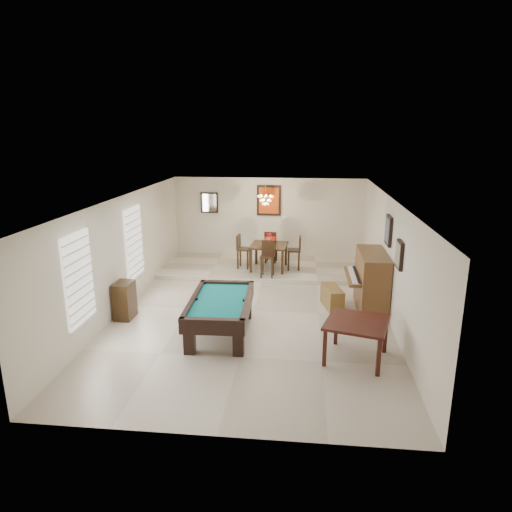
% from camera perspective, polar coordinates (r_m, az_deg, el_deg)
% --- Properties ---
extents(ground_plane, '(6.00, 9.00, 0.02)m').
position_cam_1_polar(ground_plane, '(10.60, -0.34, -6.92)').
color(ground_plane, beige).
extents(wall_back, '(6.00, 0.04, 2.60)m').
position_cam_1_polar(wall_back, '(14.54, 1.61, 4.64)').
color(wall_back, silver).
rests_on(wall_back, ground_plane).
extents(wall_front, '(6.00, 0.04, 2.60)m').
position_cam_1_polar(wall_front, '(6.00, -5.20, -11.58)').
color(wall_front, silver).
rests_on(wall_front, ground_plane).
extents(wall_left, '(0.04, 9.00, 2.60)m').
position_cam_1_polar(wall_left, '(10.91, -16.22, 0.36)').
color(wall_left, silver).
rests_on(wall_left, ground_plane).
extents(wall_right, '(0.04, 9.00, 2.60)m').
position_cam_1_polar(wall_right, '(10.29, 16.49, -0.54)').
color(wall_right, silver).
rests_on(wall_right, ground_plane).
extents(ceiling, '(6.00, 9.00, 0.04)m').
position_cam_1_polar(ceiling, '(9.90, -0.37, 7.19)').
color(ceiling, white).
rests_on(ceiling, wall_back).
extents(dining_step, '(6.00, 2.50, 0.12)m').
position_cam_1_polar(dining_step, '(13.62, 1.17, -1.47)').
color(dining_step, beige).
rests_on(dining_step, ground_plane).
extents(window_left_front, '(0.06, 1.00, 1.70)m').
position_cam_1_polar(window_left_front, '(8.95, -21.28, -2.67)').
color(window_left_front, white).
rests_on(window_left_front, wall_left).
extents(window_left_rear, '(0.06, 1.00, 1.70)m').
position_cam_1_polar(window_left_rear, '(11.41, -15.01, 1.62)').
color(window_left_rear, white).
rests_on(window_left_rear, wall_left).
extents(pool_table, '(1.27, 2.24, 0.73)m').
position_cam_1_polar(pool_table, '(9.35, -4.45, -7.63)').
color(pool_table, black).
rests_on(pool_table, ground_plane).
extents(square_table, '(1.31, 1.31, 0.73)m').
position_cam_1_polar(square_table, '(8.55, 12.38, -10.24)').
color(square_table, black).
rests_on(square_table, ground_plane).
extents(upright_piano, '(0.91, 1.63, 1.36)m').
position_cam_1_polar(upright_piano, '(10.75, 13.39, -3.10)').
color(upright_piano, brown).
rests_on(upright_piano, ground_plane).
extents(piano_bench, '(0.53, 0.93, 0.49)m').
position_cam_1_polar(piano_bench, '(10.88, 9.50, -5.11)').
color(piano_bench, brown).
rests_on(piano_bench, ground_plane).
extents(apothecary_chest, '(0.37, 0.55, 0.82)m').
position_cam_1_polar(apothecary_chest, '(10.49, -16.12, -5.33)').
color(apothecary_chest, black).
rests_on(apothecary_chest, ground_plane).
extents(dining_table, '(1.10, 1.10, 0.85)m').
position_cam_1_polar(dining_table, '(13.20, 1.62, 0.17)').
color(dining_table, black).
rests_on(dining_table, dining_step).
extents(flower_vase, '(0.15, 0.15, 0.22)m').
position_cam_1_polar(flower_vase, '(13.07, 1.64, 2.43)').
color(flower_vase, red).
rests_on(flower_vase, dining_table).
extents(dining_chair_south, '(0.38, 0.38, 0.99)m').
position_cam_1_polar(dining_chair_south, '(12.48, 1.43, -0.41)').
color(dining_chair_south, black).
rests_on(dining_chair_south, dining_step).
extents(dining_chair_north, '(0.39, 0.39, 0.97)m').
position_cam_1_polar(dining_chair_north, '(13.89, 1.90, 1.20)').
color(dining_chair_north, black).
rests_on(dining_chair_north, dining_step).
extents(dining_chair_west, '(0.40, 0.40, 0.98)m').
position_cam_1_polar(dining_chair_west, '(13.29, -1.52, 0.55)').
color(dining_chair_west, black).
rests_on(dining_chair_west, dining_step).
extents(dining_chair_east, '(0.37, 0.37, 0.99)m').
position_cam_1_polar(dining_chair_east, '(13.16, 4.76, 0.39)').
color(dining_chair_east, black).
rests_on(dining_chair_east, dining_step).
extents(chandelier, '(0.44, 0.44, 0.60)m').
position_cam_1_polar(chandelier, '(13.11, 1.20, 7.45)').
color(chandelier, '#FFE5B2').
rests_on(chandelier, ceiling).
extents(back_painting, '(0.75, 0.06, 0.95)m').
position_cam_1_polar(back_painting, '(14.40, 1.62, 6.96)').
color(back_painting, '#D84C14').
rests_on(back_painting, wall_back).
extents(back_mirror, '(0.55, 0.06, 0.65)m').
position_cam_1_polar(back_mirror, '(14.68, -5.85, 6.65)').
color(back_mirror, white).
rests_on(back_mirror, wall_back).
extents(right_picture_upper, '(0.06, 0.55, 0.65)m').
position_cam_1_polar(right_picture_upper, '(10.43, 16.24, 3.08)').
color(right_picture_upper, slate).
rests_on(right_picture_upper, wall_right).
extents(right_picture_lower, '(0.06, 0.45, 0.55)m').
position_cam_1_polar(right_picture_lower, '(9.24, 17.50, 0.15)').
color(right_picture_lower, gray).
rests_on(right_picture_lower, wall_right).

